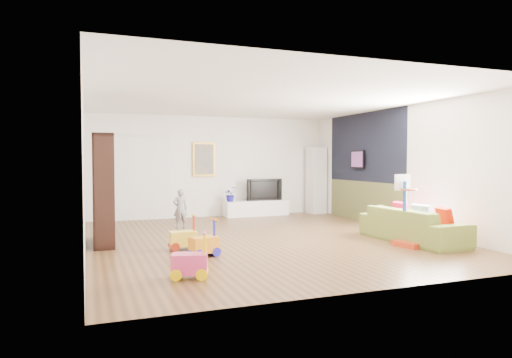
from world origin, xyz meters
name	(u,v)px	position (x,y,z in m)	size (l,w,h in m)	color
floor	(263,239)	(0.00, 0.00, 0.00)	(6.50, 7.50, 0.00)	brown
ceiling	(263,99)	(0.00, 0.00, 2.70)	(6.50, 7.50, 0.00)	white
wall_back	(213,167)	(0.00, 3.75, 1.35)	(6.50, 0.00, 2.70)	white
wall_front	(380,176)	(0.00, -3.75, 1.35)	(6.50, 0.00, 2.70)	white
wall_left	(84,171)	(-3.25, 0.00, 1.35)	(0.00, 7.50, 2.70)	silver
wall_right	(401,168)	(3.25, 0.00, 1.35)	(0.00, 7.50, 2.70)	white
navy_accent	(364,147)	(3.23, 1.40, 1.85)	(0.01, 3.20, 1.70)	black
olive_wainscot	(364,202)	(3.23, 1.40, 0.50)	(0.01, 3.20, 1.00)	brown
doorway	(141,179)	(-1.90, 3.71, 1.05)	(1.45, 0.06, 2.10)	white
painting_back	(204,159)	(-0.25, 3.71, 1.55)	(0.62, 0.06, 0.92)	gold
artwork_right	(358,159)	(3.17, 1.60, 1.55)	(0.04, 0.56, 0.46)	#7F3F8C
media_console	(256,208)	(1.14, 3.45, 0.21)	(1.79, 0.45, 0.42)	white
tall_cabinet	(316,180)	(2.96, 3.41, 0.95)	(0.44, 0.44, 1.89)	silver
bookshelf	(104,189)	(-2.93, 0.53, 1.00)	(0.36, 1.37, 2.00)	black
sofa	(412,225)	(2.51, -1.28, 0.32)	(2.17, 0.85, 0.63)	olive
basketball_hoop	(411,210)	(2.16, -1.66, 0.64)	(0.44, 0.54, 1.29)	#B93215
ride_on_yellow	(183,232)	(-1.68, -0.53, 0.30)	(0.45, 0.28, 0.60)	yellow
ride_on_orange	(204,238)	(-1.48, -1.19, 0.29)	(0.44, 0.27, 0.59)	orange
ride_on_pink	(189,255)	(-1.98, -2.44, 0.30)	(0.45, 0.28, 0.61)	#DC3472
child	(180,209)	(-1.24, 1.96, 0.44)	(0.32, 0.21, 0.88)	gray
tv	(263,189)	(1.37, 3.50, 0.72)	(1.03, 0.14, 0.60)	black
vase_plant	(230,194)	(0.40, 3.43, 0.62)	(0.36, 0.31, 0.40)	#19148D
pillow_left	(445,219)	(2.71, -1.89, 0.50)	(0.10, 0.39, 0.39)	#B21700
pillow_center	(422,215)	(2.70, -1.31, 0.50)	(0.10, 0.40, 0.40)	silver
pillow_right	(401,211)	(2.72, -0.68, 0.50)	(0.10, 0.38, 0.38)	#C20F3B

